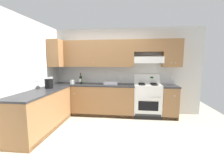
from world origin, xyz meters
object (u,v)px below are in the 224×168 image
wine_bottle (81,79)px  bucket (49,83)px  stove (147,100)px  bowl (111,84)px  paper_towel_roll (72,82)px

wine_bottle → bucket: bearing=-118.3°
stove → bucket: bearing=-160.9°
stove → bowl: 1.15m
bucket → paper_towel_roll: (0.28, 0.83, -0.06)m
bowl → paper_towel_roll: size_ratio=2.89×
stove → bucket: size_ratio=5.19×
bowl → wine_bottle: bearing=175.4°
paper_towel_roll → stove: bearing=0.8°
bowl → bucket: (-1.44, -0.87, 0.10)m
stove → wine_bottle: wine_bottle is taller
wine_bottle → bucket: 1.07m
wine_bottle → paper_towel_roll: wine_bottle is taller
bowl → paper_towel_roll: paper_towel_roll is taller
stove → paper_towel_roll: bearing=-179.2°
stove → bowl: (-1.06, 0.00, 0.45)m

